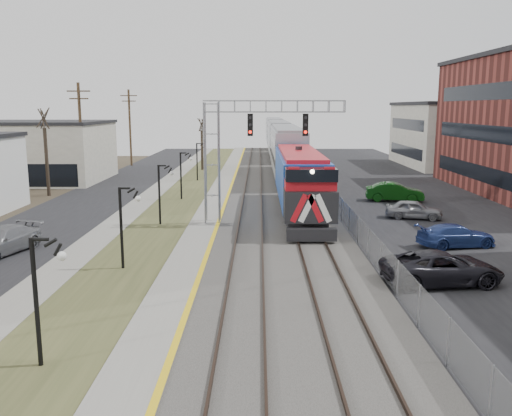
{
  "coord_description": "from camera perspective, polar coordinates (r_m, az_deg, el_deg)",
  "views": [
    {
      "loc": [
        2.56,
        -7.1,
        7.68
      ],
      "look_at": [
        2.41,
        20.22,
        2.6
      ],
      "focal_mm": 38.0,
      "sensor_mm": 36.0,
      "label": 1
    }
  ],
  "objects": [
    {
      "name": "street_west",
      "position": [
        45.04,
        -17.87,
        0.23
      ],
      "size": [
        7.0,
        120.0,
        0.04
      ],
      "primitive_type": "cube",
      "color": "black",
      "rests_on": "ground"
    },
    {
      "name": "sidewalk",
      "position": [
        43.84,
        -12.28,
        0.26
      ],
      "size": [
        2.0,
        120.0,
        0.08
      ],
      "primitive_type": "cube",
      "color": "gray",
      "rests_on": "ground"
    },
    {
      "name": "grass_median",
      "position": [
        43.29,
        -8.4,
        0.25
      ],
      "size": [
        4.0,
        120.0,
        0.06
      ],
      "primitive_type": "cube",
      "color": "#3E4424",
      "rests_on": "ground"
    },
    {
      "name": "platform",
      "position": [
        42.92,
        -4.44,
        0.36
      ],
      "size": [
        2.0,
        120.0,
        0.24
      ],
      "primitive_type": "cube",
      "color": "gray",
      "rests_on": "ground"
    },
    {
      "name": "ballast_bed",
      "position": [
        42.8,
        2.24,
        0.33
      ],
      "size": [
        8.0,
        120.0,
        0.2
      ],
      "primitive_type": "cube",
      "color": "#595651",
      "rests_on": "ground"
    },
    {
      "name": "parking_lot",
      "position": [
        44.86,
        17.75,
        0.2
      ],
      "size": [
        16.0,
        120.0,
        0.04
      ],
      "primitive_type": "cube",
      "color": "black",
      "rests_on": "ground"
    },
    {
      "name": "platform_edge",
      "position": [
        42.84,
        -3.27,
        0.53
      ],
      "size": [
        0.24,
        120.0,
        0.01
      ],
      "primitive_type": "cube",
      "color": "gold",
      "rests_on": "platform"
    },
    {
      "name": "track_near",
      "position": [
        42.75,
        -0.44,
        0.56
      ],
      "size": [
        1.58,
        120.0,
        0.15
      ],
      "color": "#2D2119",
      "rests_on": "ballast_bed"
    },
    {
      "name": "track_far",
      "position": [
        42.85,
        4.25,
        0.56
      ],
      "size": [
        1.58,
        120.0,
        0.15
      ],
      "color": "#2D2119",
      "rests_on": "ballast_bed"
    },
    {
      "name": "train",
      "position": [
        74.07,
        2.61,
        6.84
      ],
      "size": [
        3.0,
        85.85,
        5.33
      ],
      "color": "#1544AE",
      "rests_on": "ground"
    },
    {
      "name": "signal_gantry",
      "position": [
        35.18,
        -1.88,
        7.12
      ],
      "size": [
        9.0,
        1.07,
        8.15
      ],
      "color": "gray",
      "rests_on": "ground"
    },
    {
      "name": "lampposts",
      "position": [
        26.83,
        -13.85,
        -2.0
      ],
      "size": [
        0.14,
        62.14,
        4.0
      ],
      "color": "black",
      "rests_on": "ground"
    },
    {
      "name": "fence",
      "position": [
        43.03,
        7.85,
        1.24
      ],
      "size": [
        0.04,
        120.0,
        1.6
      ],
      "primitive_type": "cube",
      "color": "gray",
      "rests_on": "ground"
    },
    {
      "name": "bare_trees",
      "position": [
        48.72,
        -17.94,
        4.16
      ],
      "size": [
        12.3,
        42.3,
        5.95
      ],
      "color": "#382D23",
      "rests_on": "ground"
    },
    {
      "name": "car_lot_c",
      "position": [
        25.24,
        18.98,
        -6.05
      ],
      "size": [
        5.5,
        3.03,
        1.46
      ],
      "primitive_type": "imported",
      "rotation": [
        0.0,
        0.0,
        1.69
      ],
      "color": "black",
      "rests_on": "ground"
    },
    {
      "name": "car_lot_d",
      "position": [
        32.12,
        20.31,
        -2.8
      ],
      "size": [
        4.63,
        2.59,
        1.27
      ],
      "primitive_type": "imported",
      "rotation": [
        0.0,
        0.0,
        1.77
      ],
      "color": "navy",
      "rests_on": "ground"
    },
    {
      "name": "car_lot_e",
      "position": [
        39.28,
        16.28,
        -0.2
      ],
      "size": [
        4.09,
        2.41,
        1.3
      ],
      "primitive_type": "imported",
      "rotation": [
        0.0,
        0.0,
        1.33
      ],
      "color": "gray",
      "rests_on": "ground"
    },
    {
      "name": "car_lot_f",
      "position": [
        46.18,
        14.37,
        1.6
      ],
      "size": [
        4.86,
        2.31,
        1.54
      ],
      "primitive_type": "imported",
      "rotation": [
        0.0,
        0.0,
        1.42
      ],
      "color": "#0C3D0D",
      "rests_on": "ground"
    },
    {
      "name": "car_street_b",
      "position": [
        31.7,
        -25.22,
        -3.21
      ],
      "size": [
        3.29,
        5.2,
        1.4
      ],
      "primitive_type": "imported",
      "rotation": [
        0.0,
        0.0,
        -0.3
      ],
      "color": "slate",
      "rests_on": "ground"
    }
  ]
}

